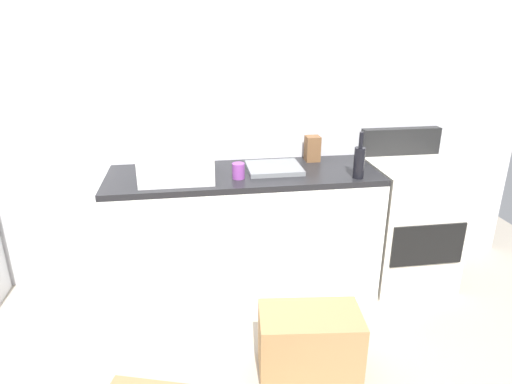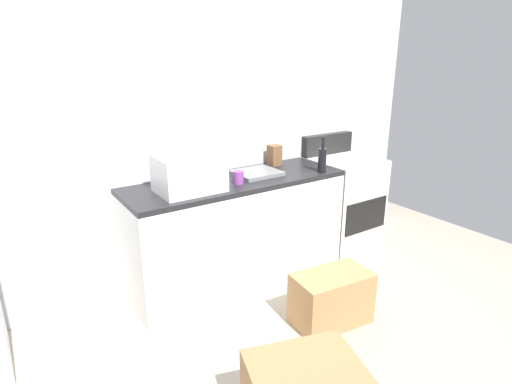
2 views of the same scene
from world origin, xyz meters
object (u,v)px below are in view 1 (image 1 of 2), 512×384
object	(u,v)px
wine_bottle	(359,161)
coffee_mug	(238,171)
stove_oven	(408,220)
cardboard_box_small	(309,343)
microwave	(176,159)
knife_block	(312,149)

from	to	relation	value
wine_bottle	coffee_mug	xyz separation A→B (m)	(-0.76, 0.11, -0.06)
wine_bottle	stove_oven	bearing A→B (deg)	23.84
stove_oven	cardboard_box_small	world-z (taller)	stove_oven
stove_oven	wine_bottle	world-z (taller)	wine_bottle
microwave	knife_block	bearing A→B (deg)	15.68
coffee_mug	cardboard_box_small	distance (m)	1.12
microwave	coffee_mug	bearing A→B (deg)	-6.02
stove_oven	cardboard_box_small	xyz separation A→B (m)	(-0.97, -0.89, -0.28)
microwave	coffee_mug	size ratio (longest dim) A/B	4.60
microwave	cardboard_box_small	size ratio (longest dim) A/B	0.84
cardboard_box_small	stove_oven	bearing A→B (deg)	42.28
microwave	knife_block	distance (m)	0.99
coffee_mug	knife_block	size ratio (longest dim) A/B	0.56
stove_oven	coffee_mug	size ratio (longest dim) A/B	11.00
wine_bottle	microwave	bearing A→B (deg)	172.71
stove_oven	wine_bottle	distance (m)	0.78
cardboard_box_small	coffee_mug	bearing A→B (deg)	110.92
microwave	coffee_mug	world-z (taller)	microwave
wine_bottle	cardboard_box_small	world-z (taller)	wine_bottle
coffee_mug	cardboard_box_small	size ratio (longest dim) A/B	0.18
knife_block	stove_oven	bearing A→B (deg)	-15.30
knife_block	cardboard_box_small	world-z (taller)	knife_block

